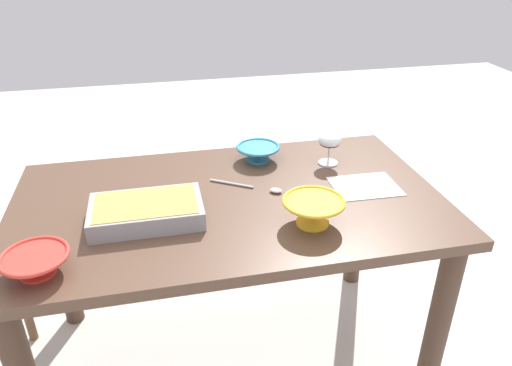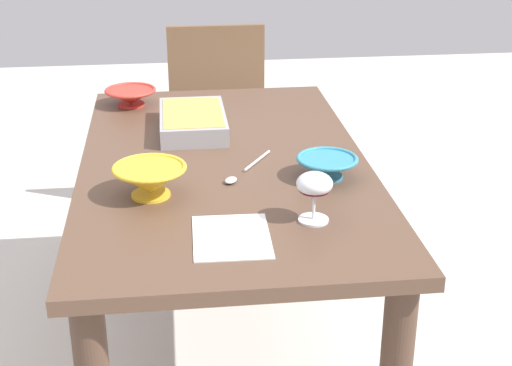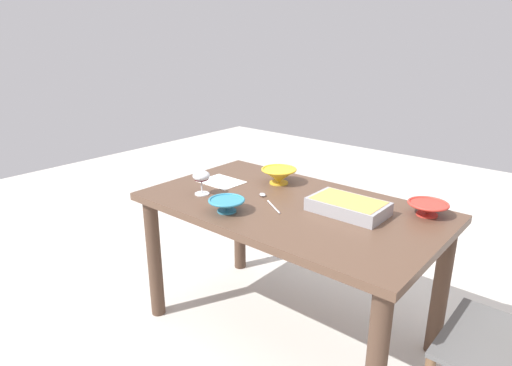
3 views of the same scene
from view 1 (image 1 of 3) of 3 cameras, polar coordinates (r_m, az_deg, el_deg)
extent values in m
plane|color=beige|center=(2.12, -2.66, -19.32)|extent=(8.00, 8.00, 0.00)
cube|color=brown|center=(1.67, -3.20, -2.37)|extent=(1.45, 0.84, 0.04)
cylinder|color=#493427|center=(2.32, 11.84, -4.13)|extent=(0.08, 0.08, 0.70)
cylinder|color=#493427|center=(2.19, -21.90, -7.85)|extent=(0.08, 0.08, 0.70)
cylinder|color=#493427|center=(1.84, 20.59, -15.42)|extent=(0.08, 0.08, 0.70)
cylinder|color=brown|center=(2.24, -25.73, -12.05)|extent=(0.04, 0.04, 0.44)
cylinder|color=white|center=(1.92, 8.46, 2.37)|extent=(0.08, 0.08, 0.01)
cylinder|color=white|center=(1.90, 8.53, 3.35)|extent=(0.01, 0.01, 0.07)
ellipsoid|color=white|center=(1.88, 8.66, 5.04)|extent=(0.09, 0.09, 0.06)
ellipsoid|color=#4C0A19|center=(1.88, 8.63, 4.66)|extent=(0.08, 0.08, 0.03)
cube|color=#99999E|center=(1.56, -12.72, -3.29)|extent=(0.35, 0.21, 0.06)
cube|color=tan|center=(1.55, -12.81, -2.59)|extent=(0.31, 0.19, 0.02)
cylinder|color=yellow|center=(1.53, 6.65, -4.61)|extent=(0.10, 0.10, 0.01)
cone|color=yellow|center=(1.51, 6.73, -3.33)|extent=(0.19, 0.19, 0.07)
torus|color=yellow|center=(1.49, 6.81, -2.15)|extent=(0.20, 0.20, 0.01)
cylinder|color=teal|center=(1.92, 0.24, 2.80)|extent=(0.09, 0.09, 0.01)
cone|color=teal|center=(1.91, 0.24, 3.57)|extent=(0.16, 0.16, 0.05)
torus|color=teal|center=(1.90, 0.25, 4.24)|extent=(0.17, 0.17, 0.01)
cylinder|color=red|center=(1.44, -24.20, -9.51)|extent=(0.10, 0.10, 0.01)
cone|color=red|center=(1.43, -24.42, -8.61)|extent=(0.17, 0.17, 0.05)
torus|color=red|center=(1.41, -24.61, -7.82)|extent=(0.18, 0.18, 0.01)
cylinder|color=silver|center=(1.74, -2.89, -0.05)|extent=(0.15, 0.10, 0.01)
ellipsoid|color=silver|center=(1.69, 2.36, -0.88)|extent=(0.05, 0.05, 0.01)
cube|color=white|center=(1.77, 12.68, -0.37)|extent=(0.24, 0.19, 0.00)
camera|label=2|loc=(2.62, 52.29, 18.33)|focal=53.53mm
camera|label=3|loc=(3.19, -32.59, 23.38)|focal=30.72mm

